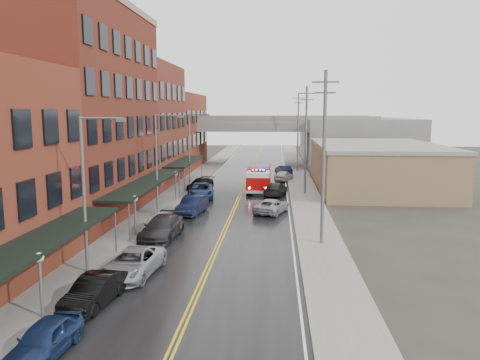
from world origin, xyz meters
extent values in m
plane|color=#2D2B26|center=(0.00, 0.00, 0.00)|extent=(220.00, 220.00, 0.00)
cube|color=black|center=(0.00, 30.00, 0.01)|extent=(11.00, 160.00, 0.02)
cube|color=slate|center=(-7.30, 30.00, 0.07)|extent=(3.00, 160.00, 0.15)
cube|color=slate|center=(7.30, 30.00, 0.07)|extent=(3.00, 160.00, 0.15)
cube|color=gray|center=(-5.65, 30.00, 0.07)|extent=(0.30, 160.00, 0.15)
cube|color=gray|center=(5.65, 30.00, 0.07)|extent=(0.30, 160.00, 0.15)
cube|color=maroon|center=(-13.30, 23.00, 9.00)|extent=(9.00, 20.00, 18.00)
cube|color=maroon|center=(-13.30, 40.50, 7.50)|extent=(9.00, 15.00, 15.00)
cube|color=maroon|center=(-13.30, 58.00, 6.00)|extent=(9.00, 20.00, 12.00)
cube|color=#92764E|center=(16.00, 40.00, 2.50)|extent=(14.00, 22.00, 5.00)
cube|color=slate|center=(18.00, 70.00, 4.00)|extent=(18.00, 30.00, 8.00)
cube|color=black|center=(-7.50, 4.00, 3.00)|extent=(2.60, 16.00, 0.18)
cylinder|color=slate|center=(-6.35, 11.60, 1.50)|extent=(0.10, 0.10, 3.00)
cube|color=black|center=(-7.50, 23.00, 3.00)|extent=(2.60, 18.00, 0.18)
cylinder|color=slate|center=(-6.35, 14.40, 1.50)|extent=(0.10, 0.10, 3.00)
cylinder|color=slate|center=(-6.35, 31.60, 1.50)|extent=(0.10, 0.10, 3.00)
cube|color=black|center=(-7.50, 40.50, 3.00)|extent=(2.60, 13.00, 0.18)
cylinder|color=slate|center=(-6.35, 34.40, 1.50)|extent=(0.10, 0.10, 3.00)
cylinder|color=slate|center=(-6.35, 46.60, 1.50)|extent=(0.10, 0.10, 3.00)
cylinder|color=#59595B|center=(-6.40, 2.00, 1.40)|extent=(0.14, 0.14, 2.80)
sphere|color=silver|center=(-6.40, 2.00, 2.90)|extent=(0.44, 0.44, 0.44)
cylinder|color=#59595B|center=(-6.40, 16.00, 1.40)|extent=(0.14, 0.14, 2.80)
sphere|color=silver|center=(-6.40, 16.00, 2.90)|extent=(0.44, 0.44, 0.44)
cylinder|color=#59595B|center=(-6.40, 30.00, 1.40)|extent=(0.14, 0.14, 2.80)
sphere|color=silver|center=(-6.40, 30.00, 2.90)|extent=(0.44, 0.44, 0.44)
cylinder|color=#59595B|center=(-6.80, 8.00, 4.50)|extent=(0.18, 0.18, 9.00)
cylinder|color=#59595B|center=(-5.60, 8.00, 8.90)|extent=(2.40, 0.12, 0.12)
cube|color=#59595B|center=(-4.50, 8.00, 8.80)|extent=(0.50, 0.22, 0.18)
cylinder|color=#59595B|center=(-6.80, 24.00, 4.50)|extent=(0.18, 0.18, 9.00)
cylinder|color=#59595B|center=(-5.60, 24.00, 8.90)|extent=(2.40, 0.12, 0.12)
cube|color=#59595B|center=(-4.50, 24.00, 8.80)|extent=(0.50, 0.22, 0.18)
cylinder|color=#59595B|center=(-6.80, 40.00, 4.50)|extent=(0.18, 0.18, 9.00)
cylinder|color=#59595B|center=(-5.60, 40.00, 8.90)|extent=(2.40, 0.12, 0.12)
cube|color=#59595B|center=(-4.50, 40.00, 8.80)|extent=(0.50, 0.22, 0.18)
cylinder|color=#59595B|center=(7.20, 15.00, 6.00)|extent=(0.24, 0.24, 12.00)
cube|color=#59595B|center=(7.20, 15.00, 11.20)|extent=(1.80, 0.12, 0.12)
cube|color=#59595B|center=(7.20, 15.00, 10.50)|extent=(1.40, 0.12, 0.12)
cylinder|color=#59595B|center=(7.20, 35.00, 6.00)|extent=(0.24, 0.24, 12.00)
cube|color=#59595B|center=(7.20, 35.00, 11.20)|extent=(1.80, 0.12, 0.12)
cube|color=#59595B|center=(7.20, 35.00, 10.50)|extent=(1.40, 0.12, 0.12)
cylinder|color=#59595B|center=(7.20, 55.00, 6.00)|extent=(0.24, 0.24, 12.00)
cube|color=#59595B|center=(7.20, 55.00, 11.20)|extent=(1.80, 0.12, 0.12)
cube|color=#59595B|center=(7.20, 55.00, 10.50)|extent=(1.40, 0.12, 0.12)
cube|color=slate|center=(0.00, 62.00, 6.75)|extent=(40.00, 10.00, 1.50)
cube|color=slate|center=(-11.00, 62.00, 3.00)|extent=(1.60, 8.00, 6.00)
cube|color=slate|center=(11.00, 62.00, 3.00)|extent=(1.60, 8.00, 6.00)
cube|color=#9A0707|center=(1.95, 38.42, 1.62)|extent=(2.66, 5.78, 2.20)
cube|color=#9A0707|center=(1.98, 34.33, 1.31)|extent=(2.64, 2.74, 1.57)
cube|color=silver|center=(1.98, 34.33, 2.36)|extent=(2.50, 2.53, 0.52)
cube|color=black|center=(1.98, 34.54, 1.62)|extent=(2.65, 1.69, 0.84)
cube|color=slate|center=(1.95, 38.42, 2.88)|extent=(2.39, 5.36, 0.31)
cube|color=black|center=(1.98, 34.33, 2.70)|extent=(1.68, 0.30, 0.15)
sphere|color=#FF0C0C|center=(1.40, 34.33, 2.79)|extent=(0.21, 0.21, 0.21)
sphere|color=#1933FF|center=(2.56, 34.34, 2.79)|extent=(0.21, 0.21, 0.21)
cylinder|color=black|center=(0.83, 34.22, 0.52)|extent=(1.05, 0.37, 1.05)
cylinder|color=black|center=(3.13, 34.24, 0.52)|extent=(1.05, 0.37, 1.05)
cylinder|color=black|center=(0.80, 37.88, 0.52)|extent=(1.05, 0.37, 1.05)
cylinder|color=black|center=(3.11, 37.90, 0.52)|extent=(1.05, 0.37, 1.05)
cylinder|color=black|center=(0.79, 40.50, 0.52)|extent=(1.05, 0.37, 1.05)
cylinder|color=black|center=(3.09, 40.52, 0.52)|extent=(1.05, 0.37, 1.05)
imported|color=#13244A|center=(-4.74, -1.05, 0.68)|extent=(1.85, 4.08, 1.36)
imported|color=black|center=(-4.68, 3.72, 0.72)|extent=(2.07, 4.52, 1.44)
imported|color=gray|center=(-4.08, 7.88, 0.75)|extent=(2.95, 5.58, 1.50)
imported|color=#252528|center=(-4.33, 15.70, 0.82)|extent=(2.70, 5.78, 1.63)
imported|color=silver|center=(-5.00, 16.80, 0.78)|extent=(2.34, 4.75, 1.56)
imported|color=black|center=(-3.60, 24.14, 0.80)|extent=(2.41, 5.06, 1.60)
imported|color=#13234A|center=(-4.16, 32.09, 0.80)|extent=(3.53, 6.10, 1.60)
imported|color=black|center=(-5.00, 37.30, 0.68)|extent=(3.14, 5.06, 1.37)
imported|color=gray|center=(3.60, 25.04, 0.66)|extent=(3.60, 5.23, 1.33)
imported|color=black|center=(3.90, 34.20, 0.71)|extent=(2.93, 5.22, 1.43)
imported|color=silver|center=(5.00, 45.02, 0.71)|extent=(2.93, 4.48, 1.42)
imported|color=black|center=(5.00, 50.84, 0.72)|extent=(2.66, 4.61, 1.44)
camera|label=1|loc=(4.00, -17.09, 9.29)|focal=35.00mm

